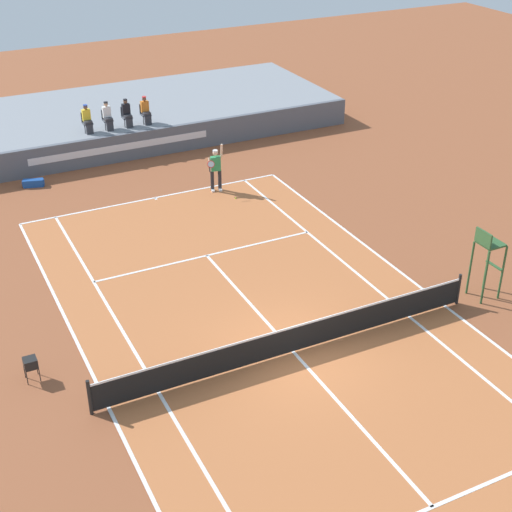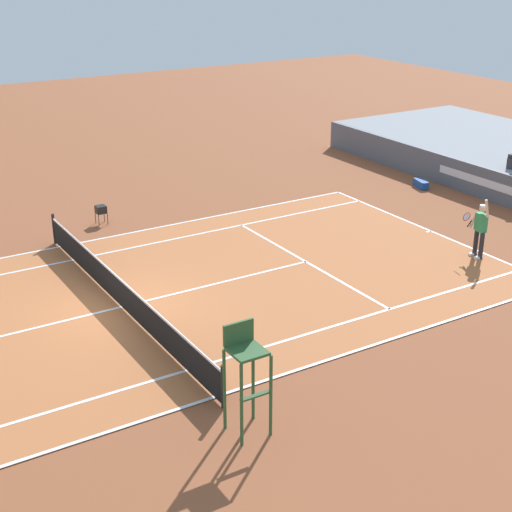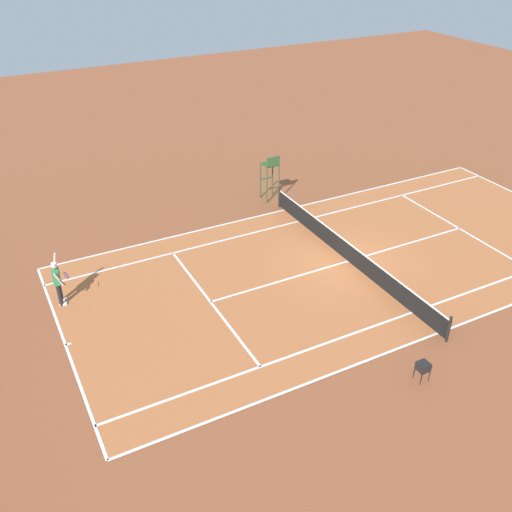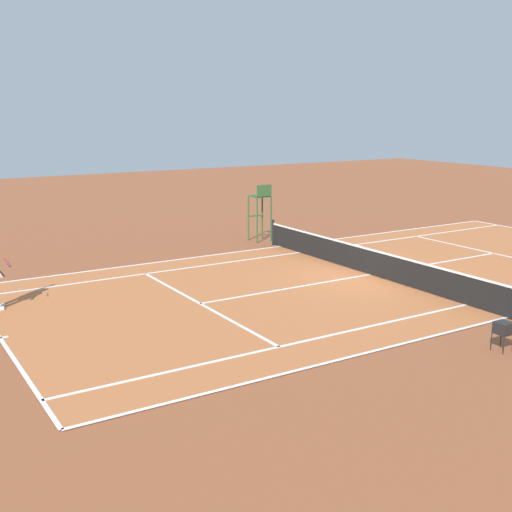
{
  "view_description": "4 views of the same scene",
  "coord_description": "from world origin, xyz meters",
  "px_view_note": "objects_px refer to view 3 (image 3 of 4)",
  "views": [
    {
      "loc": [
        -8.71,
        -15.19,
        12.93
      ],
      "look_at": [
        0.78,
        4.02,
        1.0
      ],
      "focal_mm": 52.41,
      "sensor_mm": 36.0,
      "label": 1
    },
    {
      "loc": [
        18.62,
        -6.93,
        9.53
      ],
      "look_at": [
        0.78,
        4.02,
        1.0
      ],
      "focal_mm": 53.48,
      "sensor_mm": 36.0,
      "label": 2
    },
    {
      "loc": [
        -16.74,
        13.13,
        13.04
      ],
      "look_at": [
        0.78,
        4.02,
        1.0
      ],
      "focal_mm": 40.36,
      "sensor_mm": 36.0,
      "label": 3
    },
    {
      "loc": [
        -16.07,
        14.43,
        5.47
      ],
      "look_at": [
        0.78,
        4.02,
        1.0
      ],
      "focal_mm": 45.38,
      "sensor_mm": 36.0,
      "label": 4
    }
  ],
  "objects_px": {
    "tennis_player": "(58,282)",
    "umpire_chair": "(270,172)",
    "tennis_ball": "(89,290)",
    "ball_hopper": "(423,366)"
  },
  "relations": [
    {
      "from": "tennis_ball",
      "to": "umpire_chair",
      "type": "xyz_separation_m",
      "value": [
        3.96,
        -10.34,
        1.52
      ]
    },
    {
      "from": "tennis_player",
      "to": "umpire_chair",
      "type": "xyz_separation_m",
      "value": [
        4.34,
        -11.47,
        0.56
      ]
    },
    {
      "from": "tennis_player",
      "to": "umpire_chair",
      "type": "bearing_deg",
      "value": -69.3
    },
    {
      "from": "umpire_chair",
      "to": "ball_hopper",
      "type": "height_order",
      "value": "umpire_chair"
    },
    {
      "from": "tennis_player",
      "to": "umpire_chair",
      "type": "height_order",
      "value": "umpire_chair"
    },
    {
      "from": "tennis_ball",
      "to": "ball_hopper",
      "type": "relative_size",
      "value": 0.1
    },
    {
      "from": "tennis_player",
      "to": "umpire_chair",
      "type": "distance_m",
      "value": 12.28
    },
    {
      "from": "tennis_player",
      "to": "tennis_ball",
      "type": "distance_m",
      "value": 1.53
    },
    {
      "from": "umpire_chair",
      "to": "tennis_player",
      "type": "bearing_deg",
      "value": 110.7
    },
    {
      "from": "tennis_player",
      "to": "tennis_ball",
      "type": "height_order",
      "value": "tennis_player"
    }
  ]
}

